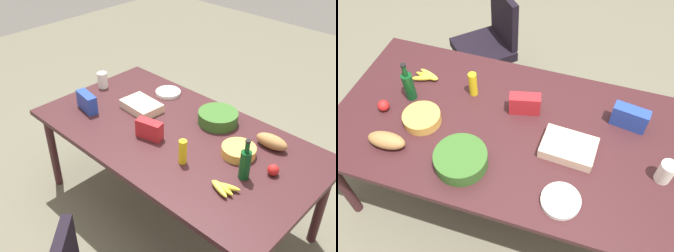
% 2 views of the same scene
% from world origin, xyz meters
% --- Properties ---
extents(ground_plane, '(10.00, 10.00, 0.00)m').
position_xyz_m(ground_plane, '(0.00, 0.00, 0.00)').
color(ground_plane, '#696552').
extents(conference_table, '(2.19, 1.20, 0.79)m').
position_xyz_m(conference_table, '(0.00, 0.00, 0.72)').
color(conference_table, '#3C1C1F').
rests_on(conference_table, ground).
extents(office_chair, '(0.68, 0.68, 0.93)m').
position_xyz_m(office_chair, '(0.51, -1.14, 0.36)').
color(office_chair, gray).
rests_on(office_chair, ground).
extents(chip_bag_blue, '(0.23, 0.11, 0.15)m').
position_xyz_m(chip_bag_blue, '(-0.76, -0.25, 0.86)').
color(chip_bag_blue, '#2543AB').
rests_on(chip_bag_blue, conference_table).
extents(salad_bowl, '(0.37, 0.37, 0.10)m').
position_xyz_m(salad_bowl, '(0.13, 0.34, 0.84)').
color(salad_bowl, '#346325').
rests_on(salad_bowl, conference_table).
extents(banana_bunch, '(0.20, 0.14, 0.04)m').
position_xyz_m(banana_bunch, '(0.64, -0.25, 0.81)').
color(banana_bunch, '#D3CB43').
rests_on(banana_bunch, conference_table).
extents(paper_plate_stack, '(0.23, 0.23, 0.03)m').
position_xyz_m(paper_plate_stack, '(-0.47, 0.40, 0.80)').
color(paper_plate_stack, white).
rests_on(paper_plate_stack, conference_table).
extents(chip_bag_red, '(0.21, 0.12, 0.14)m').
position_xyz_m(chip_bag_red, '(-0.10, -0.17, 0.86)').
color(chip_bag_red, red).
rests_on(chip_bag_red, conference_table).
extents(bread_loaf, '(0.24, 0.12, 0.10)m').
position_xyz_m(bread_loaf, '(0.61, 0.35, 0.84)').
color(bread_loaf, '#A47441').
rests_on(bread_loaf, conference_table).
extents(apple_red, '(0.08, 0.08, 0.08)m').
position_xyz_m(apple_red, '(0.78, 0.10, 0.83)').
color(apple_red, red).
rests_on(apple_red, conference_table).
extents(mayo_jar, '(0.10, 0.10, 0.14)m').
position_xyz_m(mayo_jar, '(-0.99, 0.08, 0.86)').
color(mayo_jar, white).
rests_on(mayo_jar, conference_table).
extents(mustard_bottle, '(0.06, 0.06, 0.18)m').
position_xyz_m(mustard_bottle, '(0.27, -0.22, 0.88)').
color(mustard_bottle, yellow).
rests_on(mustard_bottle, conference_table).
extents(wine_bottle, '(0.09, 0.09, 0.29)m').
position_xyz_m(wine_bottle, '(0.66, -0.06, 0.90)').
color(wine_bottle, '#0E441C').
rests_on(wine_bottle, conference_table).
extents(sheet_cake, '(0.33, 0.24, 0.07)m').
position_xyz_m(sheet_cake, '(-0.44, 0.06, 0.82)').
color(sheet_cake, beige).
rests_on(sheet_cake, conference_table).
extents(chip_bowl, '(0.31, 0.31, 0.07)m').
position_xyz_m(chip_bowl, '(0.49, 0.11, 0.82)').
color(chip_bowl, gold).
rests_on(chip_bowl, conference_table).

